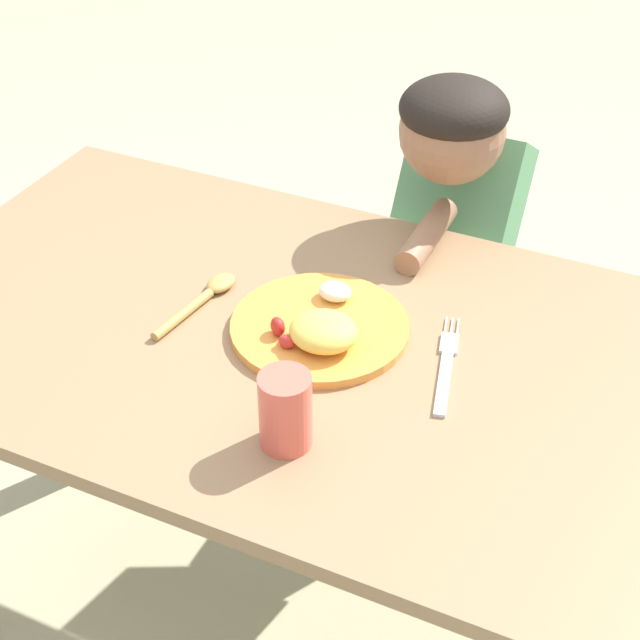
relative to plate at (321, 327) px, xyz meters
name	(u,v)px	position (x,y,z in m)	size (l,w,h in m)	color
ground_plane	(286,621)	(-0.07, -0.01, -0.72)	(8.00, 8.00, 0.00)	#B1B089
dining_table	(278,383)	(-0.07, -0.01, -0.12)	(1.20, 0.73, 0.70)	#9A7651
plate	(321,327)	(0.00, 0.00, 0.00)	(0.26, 0.26, 0.06)	#EB983E
fork	(446,367)	(0.19, 0.01, -0.01)	(0.07, 0.22, 0.01)	silver
spoon	(205,296)	(-0.20, 0.01, -0.01)	(0.05, 0.19, 0.02)	tan
drinking_cup	(285,411)	(0.05, -0.22, 0.04)	(0.07, 0.07, 0.11)	#EE6250
person	(453,276)	(0.06, 0.48, -0.19)	(0.21, 0.41, 0.96)	#434B5F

